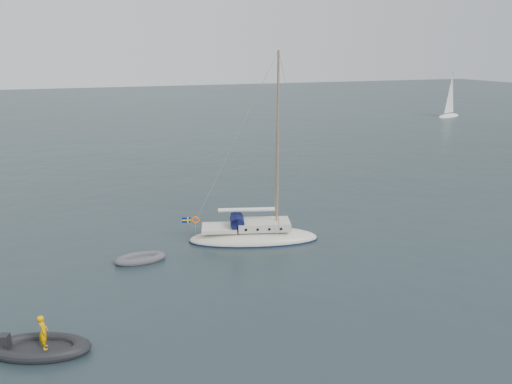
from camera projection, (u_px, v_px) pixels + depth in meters
name	position (u px, v px, depth m)	size (l,w,h in m)	color
ground	(242.00, 258.00, 29.94)	(300.00, 300.00, 0.00)	black
sailboat	(254.00, 227.00, 32.35)	(8.82, 2.65, 12.56)	beige
dinghy	(140.00, 259.00, 29.35)	(3.02, 1.36, 0.43)	#504F55
rib	(40.00, 347.00, 20.50)	(4.21, 1.92, 1.72)	black
distant_yacht_b	(450.00, 97.00, 91.92)	(6.46, 3.45, 8.56)	silver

